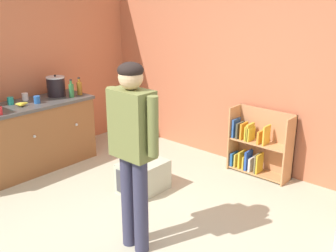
% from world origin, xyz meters
% --- Properties ---
extents(ground_plane, '(12.00, 12.00, 0.00)m').
position_xyz_m(ground_plane, '(0.00, 0.00, 0.00)').
color(ground_plane, '#BEBA9E').
rests_on(ground_plane, ground).
extents(back_wall, '(5.20, 0.06, 2.70)m').
position_xyz_m(back_wall, '(0.00, 2.33, 1.35)').
color(back_wall, '#C56D49').
rests_on(back_wall, ground).
extents(left_side_wall, '(0.06, 2.99, 2.70)m').
position_xyz_m(left_side_wall, '(-2.63, 0.80, 1.35)').
color(left_side_wall, '#C86E49').
rests_on(left_side_wall, ground).
extents(kitchen_counter, '(0.65, 1.93, 0.90)m').
position_xyz_m(kitchen_counter, '(-2.20, 0.16, 0.45)').
color(kitchen_counter, brown).
rests_on(kitchen_counter, ground).
extents(bookshelf, '(0.80, 0.28, 0.85)m').
position_xyz_m(bookshelf, '(0.12, 2.14, 0.37)').
color(bookshelf, tan).
rests_on(bookshelf, ground).
extents(standing_person, '(0.57, 0.22, 1.71)m').
position_xyz_m(standing_person, '(0.10, -0.03, 1.03)').
color(standing_person, '#363650').
rests_on(standing_person, ground).
extents(pet_carrier, '(0.42, 0.55, 0.36)m').
position_xyz_m(pet_carrier, '(-0.64, 0.80, 0.18)').
color(pet_carrier, beige).
rests_on(pet_carrier, ground).
extents(crock_pot, '(0.25, 0.25, 0.30)m').
position_xyz_m(crock_pot, '(-2.26, 0.77, 1.04)').
color(crock_pot, black).
rests_on(crock_pot, kitchen_counter).
extents(banana_bunch, '(0.15, 0.16, 0.04)m').
position_xyz_m(banana_bunch, '(-2.13, 0.18, 0.93)').
color(banana_bunch, yellow).
rests_on(banana_bunch, kitchen_counter).
extents(green_glass_bottle, '(0.07, 0.07, 0.25)m').
position_xyz_m(green_glass_bottle, '(-2.05, 0.86, 1.00)').
color(green_glass_bottle, '#33753D').
rests_on(green_glass_bottle, kitchen_counter).
extents(amber_bottle, '(0.07, 0.07, 0.25)m').
position_xyz_m(amber_bottle, '(-2.08, 1.02, 1.00)').
color(amber_bottle, '#9E661E').
rests_on(amber_bottle, kitchen_counter).
extents(white_cup, '(0.08, 0.08, 0.09)m').
position_xyz_m(white_cup, '(-2.38, 0.36, 0.95)').
color(white_cup, white).
rests_on(white_cup, kitchen_counter).
extents(blue_cup, '(0.08, 0.08, 0.09)m').
position_xyz_m(blue_cup, '(-2.12, 0.38, 0.95)').
color(blue_cup, blue).
rests_on(blue_cup, kitchen_counter).
extents(teal_cup, '(0.08, 0.08, 0.09)m').
position_xyz_m(teal_cup, '(-2.31, 0.12, 0.95)').
color(teal_cup, teal).
rests_on(teal_cup, kitchen_counter).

